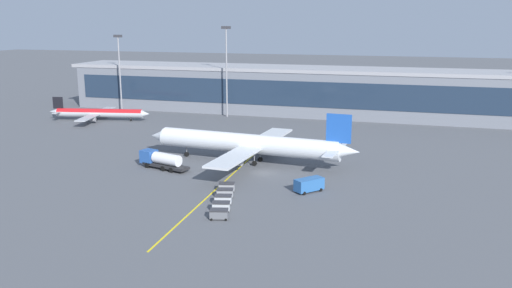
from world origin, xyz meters
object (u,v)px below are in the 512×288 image
at_px(fuel_tanker, 161,160).
at_px(commuter_jet_far, 99,113).
at_px(baggage_cart_2, 223,199).
at_px(baggage_cart_3, 225,193).
at_px(crew_van, 310,184).
at_px(baggage_cart_1, 221,206).
at_px(main_airliner, 248,144).
at_px(baggage_cart_0, 219,214).
at_px(baggage_cart_4, 227,187).

xyz_separation_m(fuel_tanker, commuter_jet_far, (-39.71, 40.88, 0.51)).
xyz_separation_m(baggage_cart_2, baggage_cart_3, (-0.80, 3.10, 0.00)).
relative_size(crew_van, commuter_jet_far, 0.18).
relative_size(baggage_cart_1, baggage_cart_2, 1.00).
bearing_deg(main_airliner, baggage_cart_2, -81.76).
bearing_deg(baggage_cart_3, fuel_tanker, 144.03).
bearing_deg(crew_van, baggage_cart_0, -122.19).
height_order(crew_van, baggage_cart_4, crew_van).
bearing_deg(baggage_cart_4, baggage_cart_2, -75.60).
bearing_deg(commuter_jet_far, main_airliner, -30.49).
height_order(fuel_tanker, commuter_jet_far, commuter_jet_far).
xyz_separation_m(baggage_cart_1, baggage_cart_3, (-1.59, 6.20, 0.00)).
height_order(main_airliner, baggage_cart_3, main_airliner).
xyz_separation_m(baggage_cart_0, baggage_cart_3, (-2.39, 9.30, 0.00)).
xyz_separation_m(crew_van, commuter_jet_far, (-69.94, 46.85, 0.94)).
bearing_deg(crew_van, baggage_cart_4, -164.29).
xyz_separation_m(baggage_cart_1, baggage_cart_2, (-0.80, 3.10, 0.00)).
xyz_separation_m(baggage_cart_0, baggage_cart_4, (-3.18, 12.40, 0.00)).
distance_m(baggage_cart_0, baggage_cart_3, 9.60).
bearing_deg(baggage_cart_0, baggage_cart_4, 104.40).
bearing_deg(baggage_cart_2, crew_van, 40.25).
bearing_deg(main_airliner, commuter_jet_far, 149.51).
xyz_separation_m(main_airliner, baggage_cart_1, (4.37, -27.75, -3.23)).
relative_size(main_airliner, baggage_cart_1, 15.24).
distance_m(main_airliner, crew_van, 21.41).
xyz_separation_m(fuel_tanker, crew_van, (30.23, -5.97, -0.43)).
bearing_deg(fuel_tanker, baggage_cart_4, -29.96).
distance_m(fuel_tanker, baggage_cart_4, 19.51).
xyz_separation_m(baggage_cart_1, baggage_cart_4, (-2.39, 9.30, 0.00)).
height_order(main_airliner, baggage_cart_1, main_airliner).
distance_m(baggage_cart_1, baggage_cart_3, 6.40).
bearing_deg(baggage_cart_0, baggage_cart_2, 104.40).
relative_size(fuel_tanker, baggage_cart_3, 3.75).
distance_m(fuel_tanker, baggage_cart_0, 29.88).
relative_size(main_airliner, baggage_cart_0, 15.24).
height_order(fuel_tanker, baggage_cart_2, fuel_tanker).
xyz_separation_m(baggage_cart_2, baggage_cart_4, (-1.59, 6.20, 0.00)).
bearing_deg(commuter_jet_far, baggage_cart_1, -45.45).
distance_m(baggage_cart_3, commuter_jet_far, 78.61).
xyz_separation_m(fuel_tanker, baggage_cart_3, (17.68, -12.83, -0.96)).
distance_m(baggage_cart_0, baggage_cart_1, 3.20).
height_order(main_airliner, commuter_jet_far, main_airliner).
bearing_deg(baggage_cart_2, fuel_tanker, 139.23).
relative_size(baggage_cart_2, commuter_jet_far, 0.10).
relative_size(crew_van, baggage_cart_4, 1.75).
xyz_separation_m(fuel_tanker, baggage_cart_4, (16.88, -9.73, -0.96)).
relative_size(fuel_tanker, baggage_cart_4, 3.75).
distance_m(main_airliner, baggage_cart_1, 28.28).
xyz_separation_m(baggage_cart_4, commuter_jet_far, (-56.59, 50.61, 1.48)).
distance_m(baggage_cart_3, baggage_cart_4, 3.20).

